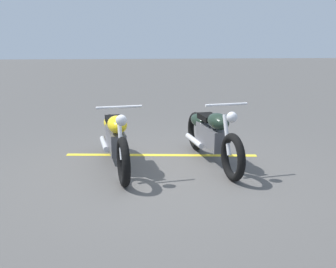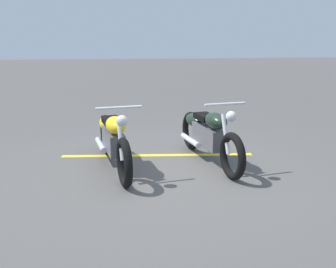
% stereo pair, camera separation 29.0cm
% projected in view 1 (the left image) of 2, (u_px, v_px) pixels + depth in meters
% --- Properties ---
extents(ground_plane, '(60.00, 60.00, 0.00)m').
position_uv_depth(ground_plane, '(166.00, 171.00, 5.76)').
color(ground_plane, '#514F4C').
extents(motorcycle_bright_foreground, '(2.22, 0.71, 1.04)m').
position_uv_depth(motorcycle_bright_foreground, '(115.00, 137.00, 5.85)').
color(motorcycle_bright_foreground, black).
rests_on(motorcycle_bright_foreground, ground).
extents(motorcycle_dark_foreground, '(2.21, 0.72, 1.04)m').
position_uv_depth(motorcycle_dark_foreground, '(211.00, 134.00, 6.04)').
color(motorcycle_dark_foreground, black).
rests_on(motorcycle_dark_foreground, ground).
extents(parking_stripe_near, '(0.43, 3.20, 0.01)m').
position_uv_depth(parking_stripe_near, '(161.00, 155.00, 6.50)').
color(parking_stripe_near, yellow).
rests_on(parking_stripe_near, ground).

